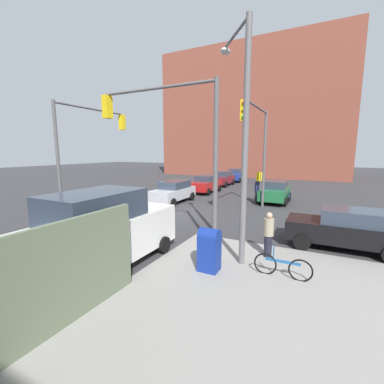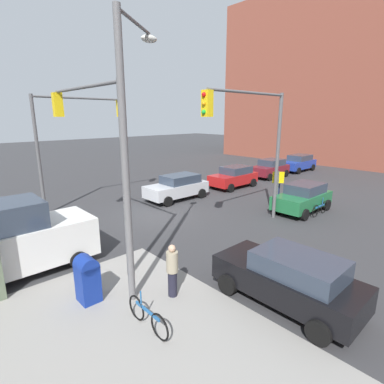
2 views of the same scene
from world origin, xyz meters
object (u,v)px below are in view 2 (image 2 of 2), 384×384
at_px(traffic_signal_nw_corner, 254,133).
at_px(mailbox_blue, 87,277).
at_px(sedan_silver, 177,187).
at_px(van_white_delivery, 7,241).
at_px(traffic_signal_se_corner, 74,130).
at_px(traffic_signal_ne_corner, 92,137).
at_px(hatchback_green, 303,197).
at_px(street_lamp_corner, 129,141).
at_px(pedestrian_waiting, 172,270).
at_px(fire_hydrant, 178,182).
at_px(sedan_red, 234,177).
at_px(hatchback_maroon, 270,168).
at_px(sedan_blue, 298,163).
at_px(pedestrian_crossing, 276,194).
at_px(bicycle_at_crosswalk, 320,209).
at_px(bicycle_leaning_on_fence, 147,316).
at_px(hatchback_black, 289,278).

bearing_deg(traffic_signal_nw_corner, mailbox_blue, 3.35).
xyz_separation_m(sedan_silver, van_white_delivery, (10.61, 3.74, 0.44)).
xyz_separation_m(traffic_signal_se_corner, traffic_signal_ne_corner, (2.07, 6.84, 0.01)).
bearing_deg(traffic_signal_se_corner, hatchback_green, 133.84).
relative_size(street_lamp_corner, pedestrian_waiting, 4.74).
xyz_separation_m(fire_hydrant, sedan_silver, (1.94, 2.26, 0.36)).
xyz_separation_m(traffic_signal_se_corner, sedan_red, (-10.94, 2.86, -3.79)).
height_order(sedan_red, pedestrian_waiting, pedestrian_waiting).
height_order(street_lamp_corner, hatchback_green, street_lamp_corner).
distance_m(mailbox_blue, hatchback_maroon, 21.41).
height_order(traffic_signal_se_corner, street_lamp_corner, street_lamp_corner).
bearing_deg(street_lamp_corner, sedan_blue, -162.65).
relative_size(traffic_signal_nw_corner, hatchback_green, 1.66).
bearing_deg(sedan_silver, street_lamp_corner, 43.33).
bearing_deg(pedestrian_crossing, street_lamp_corner, -135.38).
distance_m(traffic_signal_ne_corner, bicycle_at_crosswalk, 12.63).
xyz_separation_m(fire_hydrant, hatchback_green, (-1.69, 9.19, 0.36)).
relative_size(hatchback_green, bicycle_leaning_on_fence, 2.24).
distance_m(traffic_signal_se_corner, traffic_signal_ne_corner, 7.15).
bearing_deg(bicycle_at_crosswalk, bicycle_leaning_on_fence, 5.51).
xyz_separation_m(hatchback_black, sedan_red, (-10.49, -10.74, -0.00)).
bearing_deg(bicycle_leaning_on_fence, traffic_signal_ne_corner, -102.76).
height_order(mailbox_blue, hatchback_green, hatchback_green).
height_order(traffic_signal_se_corner, fire_hydrant, traffic_signal_se_corner).
height_order(hatchback_maroon, van_white_delivery, van_white_delivery).
distance_m(hatchback_maroon, bicycle_at_crosswalk, 10.79).
height_order(traffic_signal_nw_corner, fire_hydrant, traffic_signal_nw_corner).
distance_m(traffic_signal_ne_corner, sedan_red, 14.13).
distance_m(traffic_signal_nw_corner, traffic_signal_se_corner, 10.19).
bearing_deg(hatchback_green, pedestrian_crossing, -53.21).
bearing_deg(traffic_signal_se_corner, mailbox_blue, 68.33).
bearing_deg(sedan_red, hatchback_black, 45.66).
relative_size(sedan_red, bicycle_leaning_on_fence, 2.27).
bearing_deg(traffic_signal_se_corner, traffic_signal_nw_corner, 117.97).
xyz_separation_m(hatchback_black, sedan_silver, (-5.04, -11.04, 0.00)).
distance_m(sedan_silver, sedan_red, 5.46).
relative_size(traffic_signal_ne_corner, fire_hydrant, 6.91).
distance_m(traffic_signal_nw_corner, mailbox_blue, 9.40).
height_order(traffic_signal_se_corner, hatchback_black, traffic_signal_se_corner).
bearing_deg(hatchback_green, bicycle_leaning_on_fence, 10.16).
bearing_deg(hatchback_green, sedan_red, -105.39).
height_order(traffic_signal_ne_corner, bicycle_at_crosswalk, traffic_signal_ne_corner).
xyz_separation_m(fire_hydrant, hatchback_black, (6.98, 13.30, 0.36)).
bearing_deg(traffic_signal_nw_corner, hatchback_green, 173.51).
bearing_deg(van_white_delivery, pedestrian_waiting, 125.46).
distance_m(hatchback_green, sedan_red, 6.88).
distance_m(fire_hydrant, sedan_red, 4.37).
distance_m(traffic_signal_nw_corner, traffic_signal_ne_corner, 7.19).
height_order(traffic_signal_nw_corner, pedestrian_crossing, traffic_signal_nw_corner).
bearing_deg(sedan_red, traffic_signal_nw_corner, 44.86).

